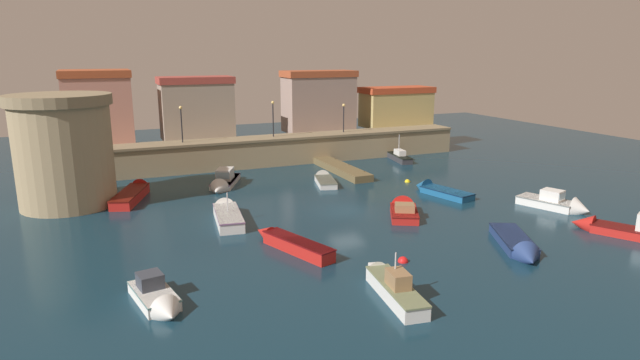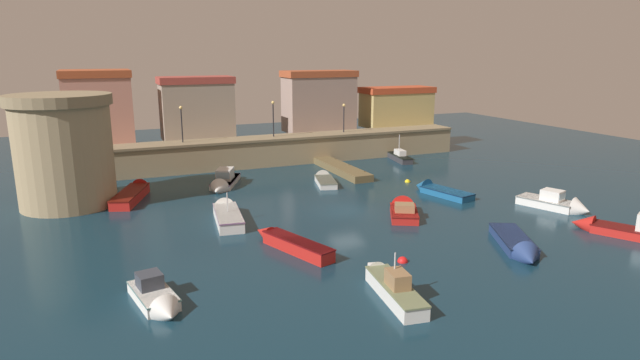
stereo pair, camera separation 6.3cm
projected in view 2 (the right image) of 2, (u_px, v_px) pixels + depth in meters
ground_plane at (346, 211)px, 39.95m from camera, size 101.51×101.51×0.00m
quay_wall at (270, 150)px, 56.14m from camera, size 43.66×3.45×2.93m
old_town_backdrop at (247, 105)px, 57.89m from camera, size 41.34×5.68×7.21m
fortress_tower at (64, 150)px, 40.41m from camera, size 7.56×7.56×8.56m
pier_dock at (342, 169)px, 52.63m from camera, size 1.92×9.80×0.70m
quay_lamp_0 at (181, 118)px, 51.83m from camera, size 0.32×0.32×3.57m
quay_lamp_1 at (273, 113)px, 55.38m from camera, size 0.32×0.32×3.72m
quay_lamp_2 at (344, 113)px, 58.57m from camera, size 0.32×0.32×3.14m
moored_boat_0 at (227, 213)px, 37.90m from camera, size 2.44×6.66×2.55m
moored_boat_1 at (624, 229)px, 34.35m from camera, size 4.47×6.72×2.10m
moored_boat_2 at (397, 156)px, 58.90m from camera, size 2.14×6.11×3.09m
moored_boat_3 at (324, 180)px, 48.42m from camera, size 2.62×4.96×1.41m
moored_boat_4 at (223, 183)px, 46.77m from camera, size 4.24×6.32×2.07m
moored_boat_5 at (437, 190)px, 44.68m from camera, size 2.91×5.90×1.54m
moored_boat_6 at (403, 210)px, 38.94m from camera, size 3.81×4.98×1.74m
moored_boat_7 at (289, 242)px, 32.10m from camera, size 3.29×6.72×1.06m
moored_boat_8 at (519, 246)px, 31.72m from camera, size 4.26×6.34×1.59m
moored_boat_9 at (134, 193)px, 43.39m from camera, size 3.92×7.36×1.48m
moored_boat_10 at (559, 204)px, 40.14m from camera, size 3.51×5.57×1.97m
moored_boat_11 at (157, 299)px, 24.82m from camera, size 2.31×4.59×1.73m
moored_boat_12 at (389, 284)px, 26.20m from camera, size 2.07×6.42×2.53m
mooring_buoy_0 at (407, 182)px, 48.71m from camera, size 0.50×0.50×0.50m
mooring_buoy_1 at (228, 203)px, 41.92m from camera, size 0.63×0.63×0.63m
mooring_buoy_2 at (403, 262)px, 30.21m from camera, size 0.60×0.60×0.60m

